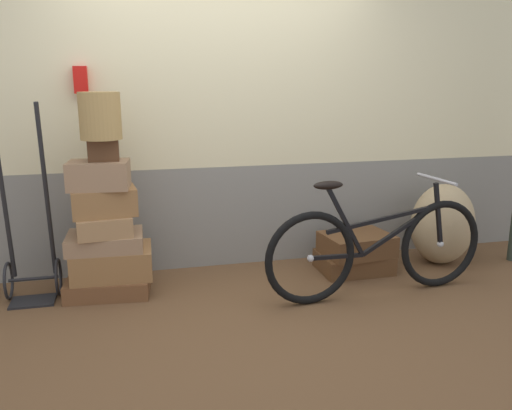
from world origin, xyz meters
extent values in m
cube|color=brown|center=(0.00, 0.00, -0.03)|extent=(9.07, 5.20, 0.06)
cube|color=gray|center=(0.00, 0.85, 0.43)|extent=(7.07, 0.20, 0.86)
cube|color=beige|center=(0.00, 0.85, 1.95)|extent=(7.07, 0.20, 2.17)
cube|color=red|center=(-1.03, 0.71, 1.57)|extent=(0.10, 0.08, 0.20)
cube|color=brown|center=(-0.91, 0.36, 0.07)|extent=(0.64, 0.51, 0.13)
cube|color=olive|center=(-0.87, 0.36, 0.24)|extent=(0.60, 0.44, 0.22)
cube|color=#937051|center=(-0.91, 0.36, 0.41)|extent=(0.56, 0.41, 0.12)
cube|color=#9E754C|center=(-0.91, 0.31, 0.54)|extent=(0.41, 0.35, 0.14)
cube|color=olive|center=(-0.90, 0.35, 0.71)|extent=(0.48, 0.35, 0.20)
cube|color=#937051|center=(-0.93, 0.34, 0.91)|extent=(0.45, 0.34, 0.20)
cube|color=#4C2D19|center=(-0.88, 0.36, 1.08)|extent=(0.21, 0.17, 0.15)
cube|color=brown|center=(1.08, 0.35, 0.08)|extent=(0.58, 0.43, 0.15)
cube|color=brown|center=(1.09, 0.32, 0.24)|extent=(0.59, 0.47, 0.18)
cylinder|color=#A8844C|center=(-0.89, 0.33, 1.33)|extent=(0.29, 0.29, 0.33)
torus|color=black|center=(-1.62, 0.41, 0.14)|extent=(0.02, 0.28, 0.28)
torus|color=black|center=(-1.27, 0.41, 0.14)|extent=(0.02, 0.28, 0.28)
cylinder|color=black|center=(-1.44, 0.41, 0.14)|extent=(0.35, 0.02, 0.02)
cylinder|color=black|center=(-1.59, 0.41, 0.79)|extent=(0.03, 0.19, 1.28)
cylinder|color=black|center=(-1.30, 0.41, 0.79)|extent=(0.03, 0.19, 1.28)
cube|color=black|center=(-1.44, 0.30, 0.01)|extent=(0.31, 0.22, 0.02)
ellipsoid|color=tan|center=(1.90, 0.34, 0.35)|extent=(0.56, 0.47, 0.70)
torus|color=black|center=(0.50, -0.20, 0.34)|extent=(0.69, 0.10, 0.68)
sphere|color=#B2B2B7|center=(0.50, -0.20, 0.34)|extent=(0.05, 0.05, 0.05)
torus|color=black|center=(1.58, -0.13, 0.34)|extent=(0.69, 0.10, 0.68)
sphere|color=#B2B2B7|center=(1.58, -0.13, 0.34)|extent=(0.05, 0.05, 0.05)
cube|color=black|center=(1.20, -0.15, 0.48)|extent=(0.60, 0.07, 0.34)
cube|color=black|center=(0.76, -0.18, 0.58)|extent=(0.32, 0.05, 0.53)
cube|color=black|center=(0.70, -0.19, 0.33)|extent=(0.41, 0.06, 0.05)
cube|color=black|center=(1.05, -0.16, 0.58)|extent=(0.88, 0.09, 0.15)
cube|color=black|center=(1.54, -0.13, 0.58)|extent=(0.11, 0.04, 0.49)
ellipsoid|color=black|center=(0.62, -0.20, 0.86)|extent=(0.23, 0.11, 0.06)
cylinder|color=#A5A5AD|center=(1.49, -0.13, 0.86)|extent=(0.06, 0.46, 0.02)
camera|label=1|loc=(-0.73, -3.53, 1.57)|focal=36.88mm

